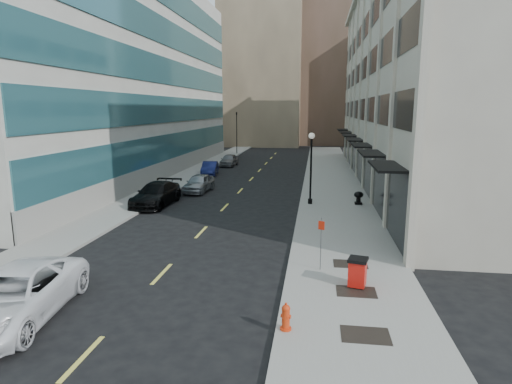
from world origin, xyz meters
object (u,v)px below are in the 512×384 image
(car_blue_sedan, at_px, (210,168))
(fire_hydrant, at_px, (286,317))
(traffic_signal, at_px, (237,115))
(car_grey_sedan, at_px, (229,160))
(car_black_pickup, at_px, (156,194))
(car_white_van, at_px, (14,296))
(sign_post, at_px, (321,236))
(lamppost, at_px, (311,162))
(trash_bin, at_px, (358,271))
(urn_planter, at_px, (359,197))
(car_silver_sedan, at_px, (199,183))

(car_blue_sedan, bearing_deg, fire_hydrant, -79.52)
(traffic_signal, distance_m, car_grey_sedan, 14.02)
(car_black_pickup, relative_size, car_blue_sedan, 1.33)
(car_white_van, xyz_separation_m, fire_hydrant, (8.50, 0.30, -0.25))
(car_black_pickup, height_order, sign_post, sign_post)
(traffic_signal, distance_m, lamppost, 34.68)
(trash_bin, relative_size, urn_planter, 1.24)
(traffic_signal, xyz_separation_m, urn_planter, (14.49, -32.41, -5.03))
(traffic_signal, relative_size, car_white_van, 1.20)
(trash_bin, bearing_deg, car_grey_sedan, 123.47)
(trash_bin, bearing_deg, urn_planter, 98.89)
(car_blue_sedan, relative_size, lamppost, 0.82)
(trash_bin, bearing_deg, car_white_van, -146.49)
(car_white_van, relative_size, car_blue_sedan, 1.43)
(sign_post, distance_m, urn_planter, 12.91)
(car_silver_sedan, height_order, car_blue_sedan, car_silver_sedan)
(car_silver_sedan, xyz_separation_m, sign_post, (9.54, -16.12, 0.86))
(trash_bin, height_order, urn_planter, trash_bin)
(car_black_pickup, distance_m, lamppost, 10.85)
(sign_post, bearing_deg, car_grey_sedan, 128.77)
(car_white_van, bearing_deg, car_blue_sedan, 85.88)
(car_white_van, xyz_separation_m, lamppost, (8.92, 17.60, 2.25))
(car_white_van, relative_size, urn_planter, 6.60)
(car_grey_sedan, height_order, fire_hydrant, car_grey_sedan)
(car_black_pickup, height_order, car_grey_sedan, car_black_pickup)
(car_blue_sedan, xyz_separation_m, lamppost, (10.25, -12.70, 2.39))
(car_silver_sedan, bearing_deg, trash_bin, -54.40)
(car_white_van, bearing_deg, fire_hydrant, -4.59)
(traffic_signal, height_order, car_grey_sedan, traffic_signal)
(car_grey_sedan, bearing_deg, fire_hydrant, -73.93)
(traffic_signal, height_order, urn_planter, traffic_signal)
(car_white_van, height_order, car_silver_sedan, car_white_van)
(traffic_signal, relative_size, car_grey_sedan, 1.72)
(traffic_signal, relative_size, sign_post, 3.21)
(traffic_signal, distance_m, car_black_pickup, 34.38)
(car_black_pickup, xyz_separation_m, car_grey_sedan, (0.80, 21.02, -0.09))
(traffic_signal, height_order, car_blue_sedan, traffic_signal)
(car_silver_sedan, distance_m, urn_planter, 12.69)
(lamppost, bearing_deg, car_black_pickup, -172.87)
(trash_bin, bearing_deg, lamppost, 112.27)
(car_white_van, xyz_separation_m, car_blue_sedan, (-1.33, 30.30, -0.14))
(fire_hydrant, bearing_deg, sign_post, 88.08)
(car_silver_sedan, height_order, sign_post, sign_post)
(car_black_pickup, bearing_deg, urn_planter, 8.84)
(car_black_pickup, xyz_separation_m, lamppost, (10.52, 1.32, 2.28))
(car_blue_sedan, distance_m, sign_post, 27.28)
(car_white_van, bearing_deg, car_silver_sedan, 83.36)
(car_silver_sedan, bearing_deg, car_grey_sedan, 96.84)
(car_grey_sedan, distance_m, sign_post, 33.65)
(car_blue_sedan, relative_size, fire_hydrant, 4.85)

